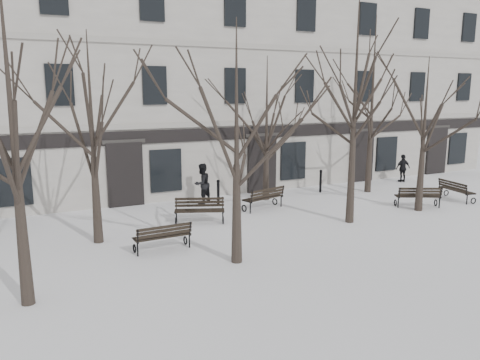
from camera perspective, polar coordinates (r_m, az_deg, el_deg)
ground at (r=16.03m, az=5.21°, el=-8.02°), size 100.00×100.00×0.00m
building at (r=27.09m, az=-9.15°, el=11.44°), size 40.40×10.20×11.40m
tree_0 at (r=11.95m, az=-26.31°, el=9.58°), size 5.75×5.75×8.21m
tree_1 at (r=13.64m, az=-0.43°, el=8.00°), size 5.03×5.03×7.19m
tree_2 at (r=18.57m, az=13.94°, el=11.85°), size 6.27×6.27×8.95m
tree_3 at (r=21.43m, az=21.63°, el=7.22°), size 4.59×4.59×6.56m
tree_4 at (r=16.30m, az=-17.69°, el=7.75°), size 4.97×4.97×7.10m
tree_5 at (r=22.09m, az=3.28°, el=8.35°), size 4.72×4.72×6.75m
tree_6 at (r=24.69m, az=15.91°, el=11.18°), size 6.15×6.15×8.78m
bench_1 at (r=15.55m, az=-9.40°, el=-6.74°), size 1.89×0.75×0.94m
bench_2 at (r=22.44m, az=20.90°, el=-1.82°), size 2.02×1.47×0.98m
bench_3 at (r=18.64m, az=-4.96°, el=-3.60°), size 2.05×1.37×0.98m
bench_4 at (r=20.63m, az=2.97°, el=-2.13°), size 2.09×1.21×1.00m
bench_5 at (r=24.64m, az=24.79°, el=-1.07°), size 0.96×1.95×0.94m
bollard_a at (r=21.46m, az=-2.67°, el=-1.39°), size 0.15×0.15×1.18m
bollard_b at (r=24.41m, az=9.80°, el=-0.02°), size 0.15×0.15×1.19m
pedestrian_b at (r=21.90m, az=-4.62°, el=-2.85°), size 1.14×1.05×1.88m
pedestrian_c at (r=28.54m, az=19.14°, el=-0.21°), size 0.97×0.48×1.59m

